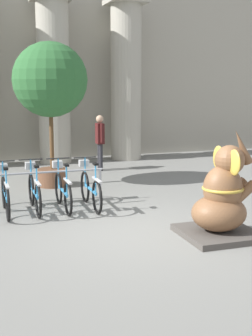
# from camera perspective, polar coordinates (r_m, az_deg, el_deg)

# --- Properties ---
(ground_plane) EXTENTS (60.00, 60.00, 0.00)m
(ground_plane) POSITION_cam_1_polar(r_m,az_deg,el_deg) (8.00, 1.03, -7.76)
(ground_plane) COLOR slate
(building_facade) EXTENTS (20.00, 0.20, 6.00)m
(building_facade) POSITION_cam_1_polar(r_m,az_deg,el_deg) (15.99, -9.47, 11.91)
(building_facade) COLOR #A39E8E
(building_facade) RESTS_ON ground_plane
(column_middle) EXTENTS (1.25, 1.25, 5.16)m
(column_middle) POSITION_cam_1_polar(r_m,az_deg,el_deg) (15.00, -8.81, 10.62)
(column_middle) COLOR #ADA899
(column_middle) RESTS_ON ground_plane
(column_right) EXTENTS (1.25, 1.25, 5.16)m
(column_right) POSITION_cam_1_polar(r_m,az_deg,el_deg) (15.58, 0.00, 10.71)
(column_right) COLOR #ADA899
(column_right) RESTS_ON ground_plane
(bike_rack) EXTENTS (2.27, 0.05, 0.77)m
(bike_rack) POSITION_cam_1_polar(r_m,az_deg,el_deg) (9.43, -9.54, -1.64)
(bike_rack) COLOR gray
(bike_rack) RESTS_ON ground_plane
(bicycle_0) EXTENTS (0.48, 1.66, 0.99)m
(bicycle_0) POSITION_cam_1_polar(r_m,az_deg,el_deg) (9.25, -14.50, -3.07)
(bicycle_0) COLOR black
(bicycle_0) RESTS_ON ground_plane
(bicycle_1) EXTENTS (0.48, 1.66, 0.99)m
(bicycle_1) POSITION_cam_1_polar(r_m,az_deg,el_deg) (9.35, -11.12, -2.80)
(bicycle_1) COLOR black
(bicycle_1) RESTS_ON ground_plane
(bicycle_2) EXTENTS (0.48, 1.66, 0.99)m
(bicycle_2) POSITION_cam_1_polar(r_m,az_deg,el_deg) (9.40, -7.74, -2.63)
(bicycle_2) COLOR black
(bicycle_2) RESTS_ON ground_plane
(bicycle_3) EXTENTS (0.48, 1.66, 0.99)m
(bicycle_3) POSITION_cam_1_polar(r_m,az_deg,el_deg) (9.48, -4.38, -2.46)
(bicycle_3) COLOR black
(bicycle_3) RESTS_ON ground_plane
(elephant_statue) EXTENTS (1.19, 1.19, 1.78)m
(elephant_statue) POSITION_cam_1_polar(r_m,az_deg,el_deg) (7.77, 11.63, -3.88)
(elephant_statue) COLOR #4C4742
(elephant_statue) RESTS_ON ground_plane
(person_pedestrian) EXTENTS (0.21, 0.47, 1.60)m
(person_pedestrian) POSITION_cam_1_polar(r_m,az_deg,el_deg) (13.52, -3.20, 3.70)
(person_pedestrian) COLOR #28282D
(person_pedestrian) RESTS_ON ground_plane
(potted_tree) EXTENTS (1.79, 1.79, 3.47)m
(potted_tree) POSITION_cam_1_polar(r_m,az_deg,el_deg) (11.42, -9.24, 10.13)
(potted_tree) COLOR brown
(potted_tree) RESTS_ON ground_plane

